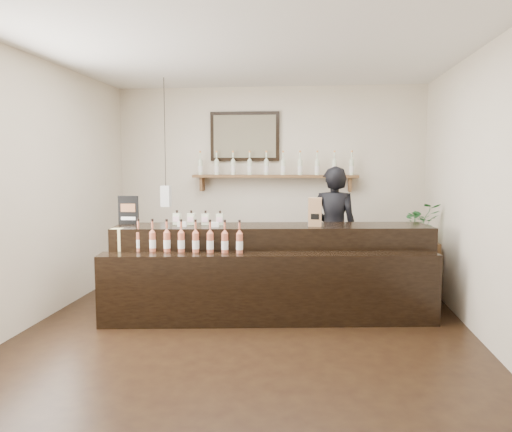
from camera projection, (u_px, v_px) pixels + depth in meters
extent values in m
plane|color=black|center=(248.00, 330.00, 5.07)|extent=(5.00, 5.00, 0.00)
plane|color=beige|center=(269.00, 183.00, 7.39)|extent=(4.50, 0.00, 4.50)
plane|color=beige|center=(183.00, 221.00, 2.45)|extent=(4.50, 0.00, 4.50)
plane|color=beige|center=(32.00, 191.00, 5.16)|extent=(0.00, 5.00, 5.00)
plane|color=beige|center=(485.00, 194.00, 4.68)|extent=(0.00, 5.00, 5.00)
plane|color=white|center=(247.00, 46.00, 4.77)|extent=(5.00, 5.00, 0.00)
cube|color=brown|center=(275.00, 176.00, 7.24)|extent=(2.40, 0.25, 0.04)
cube|color=brown|center=(202.00, 184.00, 7.40)|extent=(0.04, 0.20, 0.20)
cube|color=brown|center=(350.00, 185.00, 7.17)|extent=(0.04, 0.20, 0.20)
cube|color=black|center=(245.00, 136.00, 7.33)|extent=(1.02, 0.04, 0.72)
cube|color=#3F3828|center=(245.00, 136.00, 7.30)|extent=(0.92, 0.01, 0.62)
cube|color=white|center=(166.00, 196.00, 6.66)|extent=(0.12, 0.12, 0.28)
cylinder|color=black|center=(165.00, 132.00, 6.57)|extent=(0.01, 0.01, 1.41)
cylinder|color=silver|center=(200.00, 168.00, 7.35)|extent=(0.07, 0.07, 0.20)
cone|color=silver|center=(200.00, 159.00, 7.33)|extent=(0.07, 0.07, 0.05)
cylinder|color=silver|center=(200.00, 155.00, 7.33)|extent=(0.02, 0.02, 0.07)
cylinder|color=#DC8B40|center=(200.00, 152.00, 7.32)|extent=(0.03, 0.03, 0.02)
cylinder|color=white|center=(200.00, 169.00, 7.35)|extent=(0.07, 0.07, 0.09)
cylinder|color=silver|center=(217.00, 168.00, 7.32)|extent=(0.07, 0.07, 0.20)
cone|color=silver|center=(217.00, 159.00, 7.31)|extent=(0.07, 0.07, 0.05)
cylinder|color=silver|center=(217.00, 155.00, 7.30)|extent=(0.02, 0.02, 0.07)
cylinder|color=#DC8B40|center=(216.00, 152.00, 7.30)|extent=(0.03, 0.03, 0.02)
cylinder|color=white|center=(217.00, 169.00, 7.32)|extent=(0.07, 0.07, 0.09)
cylinder|color=silver|center=(233.00, 168.00, 7.29)|extent=(0.07, 0.07, 0.20)
cone|color=silver|center=(233.00, 159.00, 7.28)|extent=(0.07, 0.07, 0.05)
cylinder|color=silver|center=(233.00, 155.00, 7.28)|extent=(0.02, 0.02, 0.07)
cylinder|color=#DC8B40|center=(233.00, 152.00, 7.27)|extent=(0.03, 0.03, 0.02)
cylinder|color=white|center=(233.00, 169.00, 7.30)|extent=(0.07, 0.07, 0.09)
cylinder|color=silver|center=(250.00, 168.00, 7.27)|extent=(0.07, 0.07, 0.20)
cone|color=silver|center=(250.00, 159.00, 7.25)|extent=(0.07, 0.07, 0.05)
cylinder|color=silver|center=(250.00, 155.00, 7.25)|extent=(0.02, 0.02, 0.07)
cylinder|color=#DC8B40|center=(250.00, 152.00, 7.24)|extent=(0.03, 0.03, 0.02)
cylinder|color=white|center=(250.00, 169.00, 7.27)|extent=(0.07, 0.07, 0.09)
cylinder|color=silver|center=(266.00, 168.00, 7.24)|extent=(0.07, 0.07, 0.20)
cone|color=silver|center=(266.00, 159.00, 7.23)|extent=(0.07, 0.07, 0.05)
cylinder|color=silver|center=(266.00, 155.00, 7.22)|extent=(0.02, 0.02, 0.07)
cylinder|color=#DC8B40|center=(266.00, 152.00, 7.22)|extent=(0.03, 0.03, 0.02)
cylinder|color=white|center=(266.00, 169.00, 7.24)|extent=(0.07, 0.07, 0.09)
cylinder|color=silver|center=(283.00, 168.00, 7.22)|extent=(0.07, 0.07, 0.20)
cone|color=silver|center=(283.00, 159.00, 7.20)|extent=(0.07, 0.07, 0.05)
cylinder|color=silver|center=(283.00, 155.00, 7.20)|extent=(0.02, 0.02, 0.07)
cylinder|color=#DC8B40|center=(283.00, 152.00, 7.19)|extent=(0.03, 0.03, 0.02)
cylinder|color=white|center=(283.00, 169.00, 7.22)|extent=(0.07, 0.07, 0.09)
cylinder|color=silver|center=(300.00, 168.00, 7.19)|extent=(0.07, 0.07, 0.20)
cone|color=silver|center=(300.00, 159.00, 7.18)|extent=(0.07, 0.07, 0.05)
cylinder|color=silver|center=(300.00, 155.00, 7.17)|extent=(0.02, 0.02, 0.07)
cylinder|color=#DC8B40|center=(300.00, 152.00, 7.16)|extent=(0.03, 0.03, 0.02)
cylinder|color=white|center=(300.00, 169.00, 7.19)|extent=(0.07, 0.07, 0.09)
cylinder|color=silver|center=(317.00, 168.00, 7.16)|extent=(0.07, 0.07, 0.20)
cone|color=silver|center=(317.00, 159.00, 7.15)|extent=(0.07, 0.07, 0.05)
cylinder|color=silver|center=(317.00, 155.00, 7.14)|extent=(0.02, 0.02, 0.07)
cylinder|color=#DC8B40|center=(317.00, 151.00, 7.14)|extent=(0.03, 0.03, 0.02)
cylinder|color=white|center=(317.00, 169.00, 7.16)|extent=(0.07, 0.07, 0.09)
cylinder|color=silver|center=(334.00, 168.00, 7.14)|extent=(0.07, 0.07, 0.20)
cone|color=silver|center=(334.00, 159.00, 7.12)|extent=(0.07, 0.07, 0.05)
cylinder|color=silver|center=(334.00, 155.00, 7.12)|extent=(0.02, 0.02, 0.07)
cylinder|color=#DC8B40|center=(335.00, 151.00, 7.11)|extent=(0.03, 0.03, 0.02)
cylinder|color=white|center=(334.00, 169.00, 7.14)|extent=(0.07, 0.07, 0.09)
cylinder|color=silver|center=(352.00, 168.00, 7.11)|extent=(0.07, 0.07, 0.20)
cone|color=silver|center=(352.00, 159.00, 7.10)|extent=(0.07, 0.07, 0.05)
cylinder|color=silver|center=(352.00, 155.00, 7.09)|extent=(0.02, 0.02, 0.07)
cylinder|color=#DC8B40|center=(352.00, 151.00, 7.09)|extent=(0.03, 0.03, 0.02)
cylinder|color=white|center=(352.00, 169.00, 7.11)|extent=(0.07, 0.07, 0.09)
cube|color=black|center=(272.00, 268.00, 5.68)|extent=(3.59, 1.08, 0.99)
cube|color=black|center=(269.00, 289.00, 5.23)|extent=(3.55, 0.77, 0.75)
cube|color=white|center=(182.00, 224.00, 5.51)|extent=(0.10, 0.04, 0.05)
cube|color=white|center=(214.00, 225.00, 5.47)|extent=(0.10, 0.04, 0.05)
cube|color=#D2C380|center=(117.00, 245.00, 5.37)|extent=(0.12, 0.12, 0.12)
cube|color=#D2C380|center=(117.00, 234.00, 5.35)|extent=(0.12, 0.12, 0.12)
cube|color=silver|center=(177.00, 219.00, 5.69)|extent=(0.08, 0.08, 0.13)
cube|color=#F9C2D3|center=(176.00, 219.00, 5.65)|extent=(0.07, 0.00, 0.06)
cylinder|color=black|center=(177.00, 212.00, 5.68)|extent=(0.02, 0.02, 0.03)
cube|color=silver|center=(191.00, 219.00, 5.67)|extent=(0.08, 0.08, 0.13)
cube|color=#F9C2D3|center=(190.00, 219.00, 5.63)|extent=(0.07, 0.00, 0.06)
cylinder|color=black|center=(191.00, 212.00, 5.67)|extent=(0.02, 0.02, 0.03)
cube|color=silver|center=(206.00, 219.00, 5.66)|extent=(0.08, 0.08, 0.13)
cube|color=#F9C2D3|center=(205.00, 220.00, 5.61)|extent=(0.07, 0.00, 0.06)
cylinder|color=black|center=(206.00, 212.00, 5.65)|extent=(0.02, 0.02, 0.03)
cube|color=silver|center=(220.00, 219.00, 5.64)|extent=(0.08, 0.08, 0.13)
cube|color=#F9C2D3|center=(219.00, 220.00, 5.59)|extent=(0.07, 0.00, 0.06)
cylinder|color=black|center=(220.00, 212.00, 5.63)|extent=(0.02, 0.02, 0.03)
cylinder|color=#B7593E|center=(139.00, 242.00, 5.34)|extent=(0.07, 0.07, 0.20)
cone|color=#B7593E|center=(138.00, 230.00, 5.32)|extent=(0.07, 0.07, 0.05)
cylinder|color=#B7593E|center=(138.00, 224.00, 5.32)|extent=(0.02, 0.02, 0.07)
cylinder|color=black|center=(138.00, 220.00, 5.31)|extent=(0.03, 0.03, 0.02)
cylinder|color=white|center=(139.00, 243.00, 5.34)|extent=(0.07, 0.07, 0.09)
cylinder|color=#B7593E|center=(153.00, 242.00, 5.32)|extent=(0.07, 0.07, 0.20)
cone|color=#B7593E|center=(152.00, 230.00, 5.31)|extent=(0.07, 0.07, 0.05)
cylinder|color=#B7593E|center=(152.00, 224.00, 5.30)|extent=(0.02, 0.02, 0.07)
cylinder|color=black|center=(152.00, 220.00, 5.30)|extent=(0.03, 0.03, 0.02)
cylinder|color=white|center=(153.00, 244.00, 5.32)|extent=(0.07, 0.07, 0.09)
cylinder|color=#B7593E|center=(167.00, 242.00, 5.30)|extent=(0.07, 0.07, 0.20)
cone|color=#B7593E|center=(167.00, 230.00, 5.29)|extent=(0.07, 0.07, 0.05)
cylinder|color=#B7593E|center=(167.00, 225.00, 5.28)|extent=(0.02, 0.02, 0.07)
cylinder|color=black|center=(167.00, 220.00, 5.28)|extent=(0.03, 0.03, 0.02)
cylinder|color=white|center=(167.00, 244.00, 5.30)|extent=(0.07, 0.07, 0.09)
cylinder|color=#B7593E|center=(181.00, 242.00, 5.29)|extent=(0.07, 0.07, 0.20)
cone|color=#B7593E|center=(181.00, 230.00, 5.27)|extent=(0.07, 0.07, 0.05)
cylinder|color=#B7593E|center=(181.00, 225.00, 5.27)|extent=(0.02, 0.02, 0.07)
cylinder|color=black|center=(181.00, 220.00, 5.26)|extent=(0.03, 0.03, 0.02)
cylinder|color=white|center=(181.00, 244.00, 5.29)|extent=(0.07, 0.07, 0.09)
cylinder|color=#B7593E|center=(196.00, 243.00, 5.27)|extent=(0.07, 0.07, 0.20)
cone|color=#B7593E|center=(196.00, 231.00, 5.26)|extent=(0.07, 0.07, 0.05)
cylinder|color=#B7593E|center=(195.00, 225.00, 5.25)|extent=(0.02, 0.02, 0.07)
cylinder|color=black|center=(195.00, 221.00, 5.24)|extent=(0.03, 0.03, 0.02)
cylinder|color=white|center=(196.00, 245.00, 5.27)|extent=(0.07, 0.07, 0.09)
cylinder|color=#B7593E|center=(210.00, 243.00, 5.25)|extent=(0.07, 0.07, 0.20)
cone|color=#B7593E|center=(210.00, 231.00, 5.24)|extent=(0.07, 0.07, 0.05)
cylinder|color=#B7593E|center=(210.00, 225.00, 5.23)|extent=(0.02, 0.02, 0.07)
cylinder|color=black|center=(210.00, 221.00, 5.23)|extent=(0.03, 0.03, 0.02)
cylinder|color=white|center=(210.00, 245.00, 5.25)|extent=(0.07, 0.07, 0.09)
cylinder|color=#B7593E|center=(225.00, 243.00, 5.24)|extent=(0.07, 0.07, 0.20)
cone|color=#B7593E|center=(225.00, 231.00, 5.22)|extent=(0.07, 0.07, 0.05)
cylinder|color=#B7593E|center=(225.00, 225.00, 5.22)|extent=(0.02, 0.02, 0.07)
cylinder|color=black|center=(225.00, 221.00, 5.21)|extent=(0.03, 0.03, 0.02)
cylinder|color=white|center=(225.00, 245.00, 5.24)|extent=(0.07, 0.07, 0.09)
cylinder|color=#B7593E|center=(240.00, 243.00, 5.22)|extent=(0.07, 0.07, 0.20)
cone|color=#B7593E|center=(239.00, 231.00, 5.21)|extent=(0.07, 0.07, 0.05)
cylinder|color=#B7593E|center=(239.00, 226.00, 5.20)|extent=(0.02, 0.02, 0.07)
cylinder|color=black|center=(239.00, 221.00, 5.19)|extent=(0.03, 0.03, 0.02)
cylinder|color=white|center=(240.00, 245.00, 5.22)|extent=(0.07, 0.07, 0.09)
cube|color=black|center=(128.00, 210.00, 5.71)|extent=(0.23, 0.03, 0.33)
cube|color=#975B37|center=(128.00, 208.00, 5.69)|extent=(0.17, 0.01, 0.09)
cube|color=white|center=(128.00, 218.00, 5.70)|extent=(0.17, 0.01, 0.04)
cube|color=#9C744B|center=(315.00, 212.00, 5.53)|extent=(0.15, 0.12, 0.32)
cube|color=black|center=(315.00, 217.00, 5.48)|extent=(0.09, 0.01, 0.06)
cube|color=blue|center=(313.00, 224.00, 5.55)|extent=(0.12, 0.05, 0.05)
cylinder|color=blue|center=(313.00, 220.00, 5.54)|extent=(0.06, 0.03, 0.06)
cube|color=brown|center=(419.00, 269.00, 6.29)|extent=(0.39, 0.52, 0.71)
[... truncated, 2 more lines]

